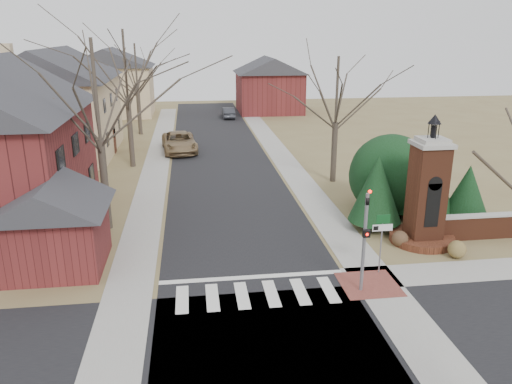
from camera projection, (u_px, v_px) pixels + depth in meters
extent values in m
plane|color=brown|center=(260.00, 305.00, 19.45)|extent=(120.00, 120.00, 0.00)
cube|color=black|center=(222.00, 163.00, 40.19)|extent=(8.00, 70.00, 0.01)
cube|color=black|center=(272.00, 351.00, 16.62)|extent=(120.00, 8.00, 0.01)
cube|color=silver|center=(257.00, 294.00, 20.21)|extent=(8.00, 2.20, 0.02)
cube|color=silver|center=(252.00, 277.00, 21.62)|extent=(8.00, 0.35, 0.02)
cube|color=gray|center=(285.00, 161.00, 40.85)|extent=(2.00, 60.00, 0.02)
cube|color=gray|center=(156.00, 165.00, 39.54)|extent=(2.00, 60.00, 0.02)
cube|color=brown|center=(369.00, 284.00, 21.00)|extent=(2.40, 2.40, 0.02)
cylinder|color=slate|center=(364.00, 243.00, 19.91)|extent=(0.14, 0.14, 4.20)
imported|color=black|center=(367.00, 197.00, 19.31)|extent=(0.15, 0.18, 0.90)
sphere|color=#FF0C05|center=(370.00, 192.00, 19.01)|extent=(0.14, 0.14, 0.14)
cube|color=black|center=(366.00, 234.00, 19.59)|extent=(0.28, 0.16, 0.30)
sphere|color=#FF0C05|center=(367.00, 234.00, 19.50)|extent=(0.11, 0.11, 0.11)
cylinder|color=slate|center=(381.00, 246.00, 21.64)|extent=(0.06, 0.06, 2.60)
cube|color=silver|center=(383.00, 228.00, 21.36)|extent=(0.90, 0.03, 0.30)
cube|color=black|center=(376.00, 228.00, 21.31)|extent=(0.22, 0.02, 0.18)
cube|color=#0E421A|center=(383.00, 219.00, 21.24)|extent=(0.60, 0.03, 0.40)
cylinder|color=brown|center=(422.00, 238.00, 25.24)|extent=(3.20, 3.20, 0.36)
cube|color=brown|center=(426.00, 195.00, 24.53)|extent=(1.50, 1.50, 5.00)
cube|color=black|center=(433.00, 205.00, 23.94)|extent=(0.70, 0.10, 2.20)
cube|color=gray|center=(432.00, 144.00, 23.74)|extent=(1.70, 1.70, 0.20)
cube|color=gray|center=(433.00, 140.00, 23.68)|extent=(1.30, 1.30, 0.20)
cylinder|color=black|center=(433.00, 132.00, 23.56)|extent=(0.20, 0.20, 0.60)
cone|color=black|center=(435.00, 119.00, 23.37)|extent=(0.64, 0.64, 0.45)
cube|color=brown|center=(505.00, 226.00, 25.68)|extent=(7.50, 0.40, 1.20)
cube|color=gray|center=(507.00, 214.00, 25.48)|extent=(7.50, 0.50, 0.10)
cube|color=#CAB486|center=(58.00, 117.00, 42.22)|extent=(9.00, 12.00, 6.40)
cube|color=#CAB486|center=(9.00, 67.00, 38.31)|extent=(0.75, 0.75, 3.50)
cube|color=maroon|center=(57.00, 238.00, 22.20)|extent=(4.00, 4.00, 2.80)
cube|color=maroon|center=(18.00, 203.00, 20.69)|extent=(0.75, 0.75, 1.82)
cube|color=#CAB486|center=(111.00, 91.00, 62.27)|extent=(10.00, 8.00, 6.00)
cube|color=#CAB486|center=(82.00, 59.00, 59.18)|extent=(0.75, 0.75, 3.08)
cube|color=maroon|center=(269.00, 93.00, 64.94)|extent=(8.00, 8.00, 5.00)
cube|color=maroon|center=(254.00, 67.00, 62.10)|extent=(0.75, 0.75, 2.80)
cylinder|color=#473D33|center=(374.00, 224.00, 26.88)|extent=(0.20, 0.20, 0.50)
cone|color=black|center=(376.00, 188.00, 26.25)|extent=(2.80, 2.80, 3.60)
cylinder|color=#473D33|center=(422.00, 214.00, 28.43)|extent=(0.20, 0.20, 0.50)
cone|color=black|center=(426.00, 174.00, 27.70)|extent=(3.40, 3.40, 4.20)
cylinder|color=#473D33|center=(464.00, 218.00, 27.74)|extent=(0.20, 0.20, 0.50)
cone|color=black|center=(468.00, 190.00, 27.23)|extent=(2.40, 2.40, 2.80)
sphere|color=black|center=(391.00, 172.00, 28.80)|extent=(4.80, 4.80, 4.80)
cylinder|color=#473D33|center=(105.00, 185.00, 26.31)|extent=(0.40, 0.40, 4.83)
cylinder|color=#473D33|center=(131.00, 135.00, 38.54)|extent=(0.40, 0.40, 5.04)
cylinder|color=#473D33|center=(139.00, 113.00, 50.83)|extent=(0.40, 0.40, 4.41)
cylinder|color=#473D33|center=(334.00, 152.00, 34.83)|extent=(0.40, 0.40, 4.20)
imported|color=olive|center=(179.00, 142.00, 43.81)|extent=(3.39, 6.35, 1.70)
imported|color=#34353C|center=(228.00, 113.00, 60.78)|extent=(1.42, 3.99, 1.31)
sphere|color=#4E3723|center=(400.00, 239.00, 24.63)|extent=(0.80, 0.80, 0.80)
sphere|color=brown|center=(457.00, 249.00, 23.38)|extent=(0.84, 0.84, 0.84)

